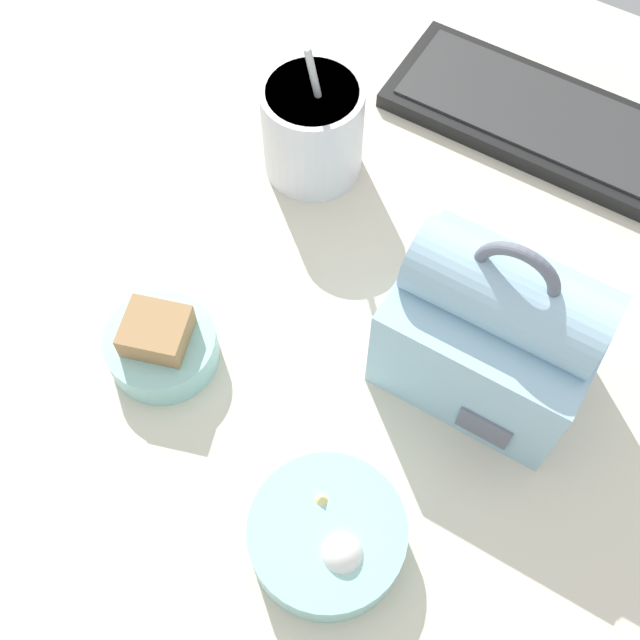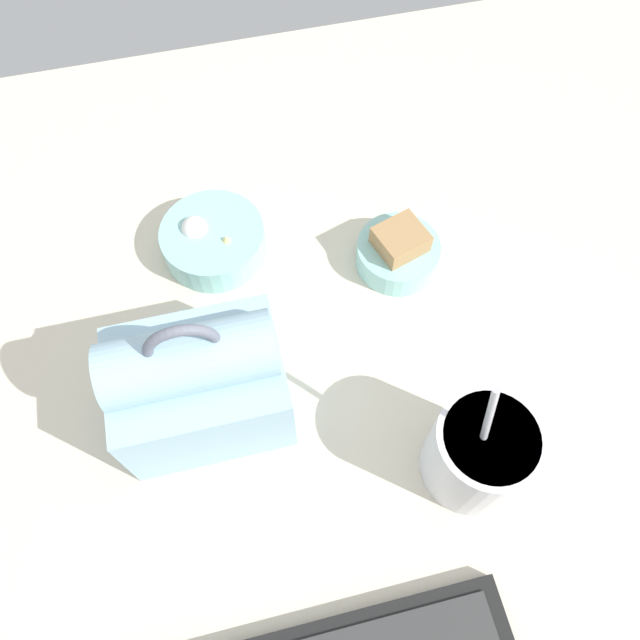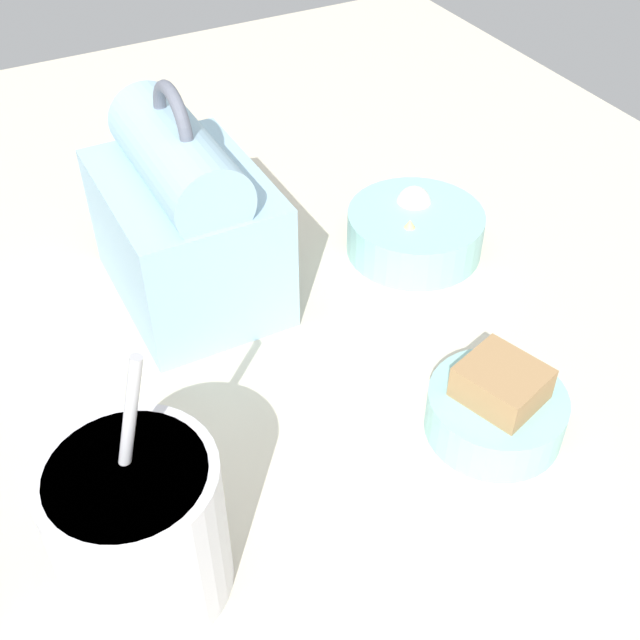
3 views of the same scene
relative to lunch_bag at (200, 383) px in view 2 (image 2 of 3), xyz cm
name	(u,v)px [view 2 (image 2 of 3)]	position (x,y,z in cm)	size (l,w,h in cm)	color
desk_surface	(336,358)	(-15.02, -3.11, -8.50)	(140.00, 110.00, 2.00)	beige
lunch_bag	(200,383)	(0.00, 0.00, 0.00)	(16.76, 12.63, 19.60)	#9EC6DB
soup_cup	(480,452)	(-25.27, 12.67, -1.93)	(10.16, 10.16, 17.83)	silver
bento_bowl_sandwich	(398,252)	(-25.27, -13.55, -5.19)	(10.03, 10.03, 6.18)	#93D1CC
bento_bowl_snacks	(214,240)	(-3.85, -20.42, -5.27)	(12.61, 12.61, 5.47)	#93D1CC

